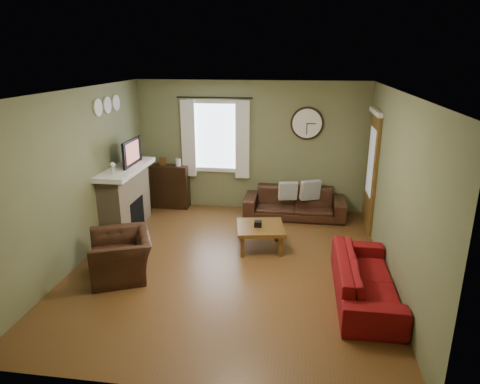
# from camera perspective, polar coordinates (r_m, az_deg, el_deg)

# --- Properties ---
(floor) EXTENTS (4.60, 5.20, 0.00)m
(floor) POSITION_cam_1_polar(r_m,az_deg,el_deg) (6.63, -1.36, -9.69)
(floor) COLOR brown
(floor) RESTS_ON ground
(ceiling) EXTENTS (4.60, 5.20, 0.00)m
(ceiling) POSITION_cam_1_polar(r_m,az_deg,el_deg) (5.90, -1.55, 13.31)
(ceiling) COLOR white
(ceiling) RESTS_ON ground
(wall_left) EXTENTS (0.00, 5.20, 2.60)m
(wall_left) POSITION_cam_1_polar(r_m,az_deg,el_deg) (6.89, -20.67, 1.83)
(wall_left) COLOR #686F48
(wall_left) RESTS_ON ground
(wall_right) EXTENTS (0.00, 5.20, 2.60)m
(wall_right) POSITION_cam_1_polar(r_m,az_deg,el_deg) (6.20, 20.00, 0.19)
(wall_right) COLOR #686F48
(wall_right) RESTS_ON ground
(wall_back) EXTENTS (4.60, 0.00, 2.60)m
(wall_back) POSITION_cam_1_polar(r_m,az_deg,el_deg) (8.64, 1.42, 6.06)
(wall_back) COLOR #686F48
(wall_back) RESTS_ON ground
(wall_front) EXTENTS (4.60, 0.00, 2.60)m
(wall_front) POSITION_cam_1_polar(r_m,az_deg,el_deg) (3.78, -8.09, -10.21)
(wall_front) COLOR #686F48
(wall_front) RESTS_ON ground
(fireplace) EXTENTS (0.40, 1.40, 1.10)m
(fireplace) POSITION_cam_1_polar(r_m,az_deg,el_deg) (8.01, -15.00, -1.09)
(fireplace) COLOR #9D8462
(fireplace) RESTS_ON floor
(firebox) EXTENTS (0.04, 0.60, 0.55)m
(firebox) POSITION_cam_1_polar(r_m,az_deg,el_deg) (8.02, -13.60, -2.84)
(firebox) COLOR black
(firebox) RESTS_ON fireplace
(mantel) EXTENTS (0.58, 1.60, 0.08)m
(mantel) POSITION_cam_1_polar(r_m,az_deg,el_deg) (7.83, -15.14, 2.99)
(mantel) COLOR white
(mantel) RESTS_ON fireplace
(tv) EXTENTS (0.08, 0.60, 0.35)m
(tv) POSITION_cam_1_polar(r_m,az_deg,el_deg) (7.91, -14.71, 4.76)
(tv) COLOR black
(tv) RESTS_ON mantel
(tv_screen) EXTENTS (0.02, 0.62, 0.36)m
(tv_screen) POSITION_cam_1_polar(r_m,az_deg,el_deg) (7.86, -14.20, 5.15)
(tv_screen) COLOR #994C3F
(tv_screen) RESTS_ON mantel
(medallion_left) EXTENTS (0.28, 0.28, 0.03)m
(medallion_left) POSITION_cam_1_polar(r_m,az_deg,el_deg) (7.41, -18.42, 10.64)
(medallion_left) COLOR white
(medallion_left) RESTS_ON wall_left
(medallion_mid) EXTENTS (0.28, 0.28, 0.03)m
(medallion_mid) POSITION_cam_1_polar(r_m,az_deg,el_deg) (7.72, -17.27, 11.01)
(medallion_mid) COLOR white
(medallion_mid) RESTS_ON wall_left
(medallion_right) EXTENTS (0.28, 0.28, 0.03)m
(medallion_right) POSITION_cam_1_polar(r_m,az_deg,el_deg) (8.04, -16.22, 11.34)
(medallion_right) COLOR white
(medallion_right) RESTS_ON wall_left
(window_pane) EXTENTS (1.00, 0.02, 1.30)m
(window_pane) POSITION_cam_1_polar(r_m,az_deg,el_deg) (8.69, -3.22, 7.45)
(window_pane) COLOR silver
(window_pane) RESTS_ON wall_back
(curtain_rod) EXTENTS (0.03, 0.03, 1.50)m
(curtain_rod) POSITION_cam_1_polar(r_m,az_deg,el_deg) (8.48, -3.44, 12.45)
(curtain_rod) COLOR black
(curtain_rod) RESTS_ON wall_back
(curtain_left) EXTENTS (0.28, 0.04, 1.55)m
(curtain_left) POSITION_cam_1_polar(r_m,az_deg,el_deg) (8.72, -6.91, 7.06)
(curtain_left) COLOR white
(curtain_left) RESTS_ON wall_back
(curtain_right) EXTENTS (0.28, 0.04, 1.55)m
(curtain_right) POSITION_cam_1_polar(r_m,az_deg,el_deg) (8.51, 0.32, 6.91)
(curtain_right) COLOR white
(curtain_right) RESTS_ON wall_back
(wall_clock) EXTENTS (0.64, 0.06, 0.64)m
(wall_clock) POSITION_cam_1_polar(r_m,az_deg,el_deg) (8.44, 8.93, 9.03)
(wall_clock) COLOR white
(wall_clock) RESTS_ON wall_back
(door) EXTENTS (0.05, 0.90, 2.10)m
(door) POSITION_cam_1_polar(r_m,az_deg,el_deg) (8.01, 17.10, 2.48)
(door) COLOR brown
(door) RESTS_ON floor
(bookshelf) EXTENTS (0.75, 0.32, 0.89)m
(bookshelf) POSITION_cam_1_polar(r_m,az_deg,el_deg) (9.02, -9.23, 0.75)
(bookshelf) COLOR black
(bookshelf) RESTS_ON floor
(book) EXTENTS (0.25, 0.26, 0.02)m
(book) POSITION_cam_1_polar(r_m,az_deg,el_deg) (8.98, -8.76, 4.09)
(book) COLOR brown
(book) RESTS_ON bookshelf
(sofa_brown) EXTENTS (1.96, 0.77, 0.57)m
(sofa_brown) POSITION_cam_1_polar(r_m,az_deg,el_deg) (8.46, 7.27, -1.46)
(sofa_brown) COLOR black
(sofa_brown) RESTS_ON floor
(pillow_left) EXTENTS (0.40, 0.26, 0.39)m
(pillow_left) POSITION_cam_1_polar(r_m,az_deg,el_deg) (8.43, 9.36, 0.25)
(pillow_left) COLOR #9CA2A3
(pillow_left) RESTS_ON sofa_brown
(pillow_right) EXTENTS (0.37, 0.18, 0.36)m
(pillow_right) POSITION_cam_1_polar(r_m,az_deg,el_deg) (8.32, 6.41, 0.15)
(pillow_right) COLOR #9CA2A3
(pillow_right) RESTS_ON sofa_brown
(sofa_red) EXTENTS (0.75, 1.91, 0.56)m
(sofa_red) POSITION_cam_1_polar(r_m,az_deg,el_deg) (5.93, 16.37, -10.99)
(sofa_red) COLOR maroon
(sofa_red) RESTS_ON floor
(armchair) EXTENTS (1.16, 1.22, 0.62)m
(armchair) POSITION_cam_1_polar(r_m,az_deg,el_deg) (6.45, -15.57, -8.15)
(armchair) COLOR black
(armchair) RESTS_ON floor
(coffee_table) EXTENTS (0.87, 0.87, 0.40)m
(coffee_table) POSITION_cam_1_polar(r_m,az_deg,el_deg) (7.08, 2.71, -6.04)
(coffee_table) COLOR brown
(coffee_table) RESTS_ON floor
(tissue_box) EXTENTS (0.12, 0.12, 0.09)m
(tissue_box) POSITION_cam_1_polar(r_m,az_deg,el_deg) (6.97, 2.41, -4.64)
(tissue_box) COLOR black
(tissue_box) RESTS_ON coffee_table
(wine_glass_a) EXTENTS (0.07, 0.07, 0.21)m
(wine_glass_a) POSITION_cam_1_polar(r_m,az_deg,el_deg) (7.33, -16.64, 3.02)
(wine_glass_a) COLOR white
(wine_glass_a) RESTS_ON mantel
(wine_glass_b) EXTENTS (0.06, 0.06, 0.18)m
(wine_glass_b) POSITION_cam_1_polar(r_m,az_deg,el_deg) (7.38, -16.47, 3.03)
(wine_glass_b) COLOR white
(wine_glass_b) RESTS_ON mantel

